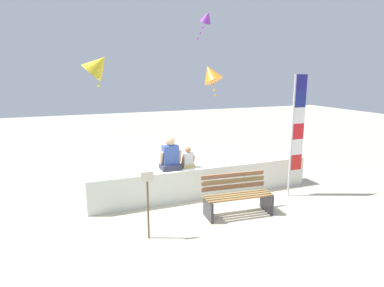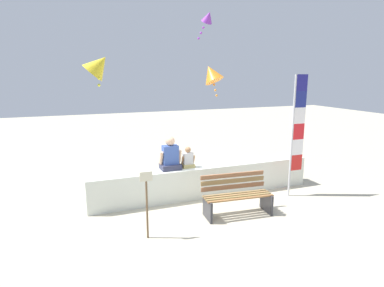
{
  "view_description": "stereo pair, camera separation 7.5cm",
  "coord_description": "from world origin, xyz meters",
  "px_view_note": "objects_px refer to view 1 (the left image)",
  "views": [
    {
      "loc": [
        -3.21,
        -6.09,
        3.07
      ],
      "look_at": [
        -0.33,
        1.19,
        1.38
      ],
      "focal_mm": 30.37,
      "sensor_mm": 36.0,
      "label": 1
    },
    {
      "loc": [
        -3.14,
        -6.12,
        3.07
      ],
      "look_at": [
        -0.33,
        1.19,
        1.38
      ],
      "focal_mm": 30.37,
      "sensor_mm": 36.0,
      "label": 2
    }
  ],
  "objects_px": {
    "park_bench": "(237,196)",
    "kite_orange": "(211,74)",
    "person_child": "(188,159)",
    "flag_banner": "(296,129)",
    "person_adult": "(170,156)",
    "kite_purple": "(207,17)",
    "sign_post": "(148,200)",
    "kite_yellow": "(98,65)"
  },
  "relations": [
    {
      "from": "park_bench",
      "to": "kite_orange",
      "type": "distance_m",
      "value": 4.7
    },
    {
      "from": "person_child",
      "to": "flag_banner",
      "type": "height_order",
      "value": "flag_banner"
    },
    {
      "from": "person_adult",
      "to": "kite_purple",
      "type": "height_order",
      "value": "kite_purple"
    },
    {
      "from": "kite_orange",
      "to": "sign_post",
      "type": "distance_m",
      "value": 5.65
    },
    {
      "from": "kite_purple",
      "to": "park_bench",
      "type": "bearing_deg",
      "value": -105.8
    },
    {
      "from": "park_bench",
      "to": "flag_banner",
      "type": "bearing_deg",
      "value": 14.5
    },
    {
      "from": "kite_orange",
      "to": "kite_yellow",
      "type": "height_order",
      "value": "kite_yellow"
    },
    {
      "from": "flag_banner",
      "to": "kite_orange",
      "type": "height_order",
      "value": "kite_orange"
    },
    {
      "from": "park_bench",
      "to": "kite_purple",
      "type": "distance_m",
      "value": 6.68
    },
    {
      "from": "flag_banner",
      "to": "kite_yellow",
      "type": "xyz_separation_m",
      "value": [
        -4.36,
        3.12,
        1.57
      ]
    },
    {
      "from": "person_child",
      "to": "sign_post",
      "type": "bearing_deg",
      "value": -130.36
    },
    {
      "from": "kite_yellow",
      "to": "kite_orange",
      "type": "bearing_deg",
      "value": 1.91
    },
    {
      "from": "kite_purple",
      "to": "kite_yellow",
      "type": "xyz_separation_m",
      "value": [
        -3.79,
        -1.11,
        -1.64
      ]
    },
    {
      "from": "kite_orange",
      "to": "kite_purple",
      "type": "xyz_separation_m",
      "value": [
        0.29,
        1.0,
        1.87
      ]
    },
    {
      "from": "kite_yellow",
      "to": "sign_post",
      "type": "distance_m",
      "value": 4.73
    },
    {
      "from": "kite_orange",
      "to": "kite_yellow",
      "type": "bearing_deg",
      "value": -178.09
    },
    {
      "from": "person_adult",
      "to": "sign_post",
      "type": "bearing_deg",
      "value": -120.2
    },
    {
      "from": "kite_yellow",
      "to": "park_bench",
      "type": "bearing_deg",
      "value": -55.82
    },
    {
      "from": "flag_banner",
      "to": "kite_yellow",
      "type": "relative_size",
      "value": 2.98
    },
    {
      "from": "park_bench",
      "to": "person_child",
      "type": "height_order",
      "value": "person_child"
    },
    {
      "from": "sign_post",
      "to": "flag_banner",
      "type": "bearing_deg",
      "value": 12.11
    },
    {
      "from": "kite_yellow",
      "to": "sign_post",
      "type": "relative_size",
      "value": 0.78
    },
    {
      "from": "person_adult",
      "to": "kite_orange",
      "type": "relative_size",
      "value": 0.72
    },
    {
      "from": "flag_banner",
      "to": "kite_orange",
      "type": "relative_size",
      "value": 2.68
    },
    {
      "from": "person_child",
      "to": "kite_purple",
      "type": "bearing_deg",
      "value": 59.57
    },
    {
      "from": "person_adult",
      "to": "kite_yellow",
      "type": "distance_m",
      "value": 3.44
    },
    {
      "from": "sign_post",
      "to": "person_child",
      "type": "bearing_deg",
      "value": 49.64
    },
    {
      "from": "person_child",
      "to": "kite_orange",
      "type": "relative_size",
      "value": 0.46
    },
    {
      "from": "person_child",
      "to": "flag_banner",
      "type": "distance_m",
      "value": 2.79
    },
    {
      "from": "sign_post",
      "to": "park_bench",
      "type": "bearing_deg",
      "value": 9.9
    },
    {
      "from": "kite_purple",
      "to": "kite_yellow",
      "type": "bearing_deg",
      "value": -163.64
    },
    {
      "from": "person_child",
      "to": "sign_post",
      "type": "height_order",
      "value": "sign_post"
    },
    {
      "from": "park_bench",
      "to": "sign_post",
      "type": "bearing_deg",
      "value": -170.1
    },
    {
      "from": "park_bench",
      "to": "person_adult",
      "type": "height_order",
      "value": "person_adult"
    },
    {
      "from": "flag_banner",
      "to": "person_child",
      "type": "bearing_deg",
      "value": 161.58
    },
    {
      "from": "person_adult",
      "to": "kite_purple",
      "type": "distance_m",
      "value": 5.67
    },
    {
      "from": "kite_orange",
      "to": "kite_yellow",
      "type": "xyz_separation_m",
      "value": [
        -3.49,
        -0.12,
        0.23
      ]
    },
    {
      "from": "kite_yellow",
      "to": "person_child",
      "type": "bearing_deg",
      "value": -51.53
    },
    {
      "from": "person_child",
      "to": "kite_yellow",
      "type": "height_order",
      "value": "kite_yellow"
    },
    {
      "from": "park_bench",
      "to": "kite_orange",
      "type": "height_order",
      "value": "kite_orange"
    },
    {
      "from": "flag_banner",
      "to": "sign_post",
      "type": "xyz_separation_m",
      "value": [
        -4.01,
        -0.86,
        -0.96
      ]
    },
    {
      "from": "person_adult",
      "to": "kite_orange",
      "type": "height_order",
      "value": "kite_orange"
    }
  ]
}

